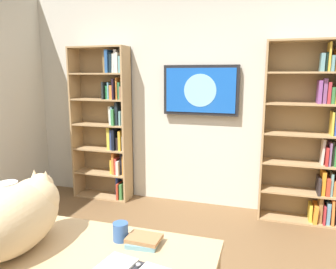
# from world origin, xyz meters

# --- Properties ---
(wall_back) EXTENTS (4.52, 0.06, 2.70)m
(wall_back) POSITION_xyz_m (0.00, -2.23, 1.35)
(wall_back) COLOR beige
(wall_back) RESTS_ON ground
(bookshelf_left) EXTENTS (0.85, 0.28, 1.98)m
(bookshelf_left) POSITION_xyz_m (-1.33, -2.06, 0.98)
(bookshelf_left) COLOR tan
(bookshelf_left) RESTS_ON ground
(bookshelf_right) EXTENTS (0.76, 0.28, 1.97)m
(bookshelf_right) POSITION_xyz_m (1.13, -2.06, 1.01)
(bookshelf_right) COLOR tan
(bookshelf_right) RESTS_ON ground
(wall_mounted_tv) EXTENTS (0.90, 0.07, 0.59)m
(wall_mounted_tv) POSITION_xyz_m (-0.07, -2.15, 1.44)
(wall_mounted_tv) COLOR black
(cat) EXTENTS (0.28, 0.69, 0.36)m
(cat) POSITION_xyz_m (0.28, 0.47, 0.96)
(cat) COLOR #D1B284
(cat) RESTS_ON desk
(paper_towel_roll) EXTENTS (0.11, 0.11, 0.23)m
(paper_towel_roll) POSITION_xyz_m (0.59, 0.23, 0.89)
(paper_towel_roll) COLOR white
(paper_towel_roll) RESTS_ON desk
(coffee_mug) EXTENTS (0.08, 0.08, 0.10)m
(coffee_mug) POSITION_xyz_m (-0.15, 0.26, 0.83)
(coffee_mug) COLOR #335999
(coffee_mug) RESTS_ON desk
(desk_book_stack) EXTENTS (0.17, 0.15, 0.04)m
(desk_book_stack) POSITION_xyz_m (-0.28, 0.27, 0.80)
(desk_book_stack) COLOR #6699A8
(desk_book_stack) RESTS_ON desk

